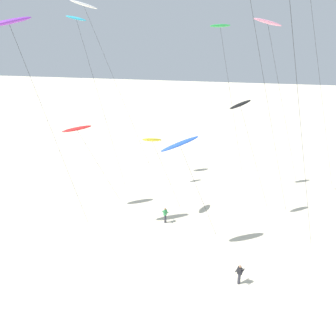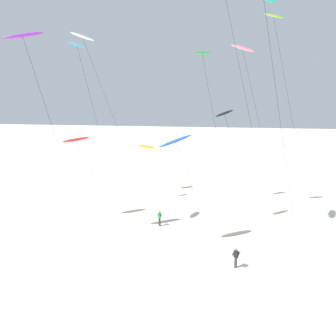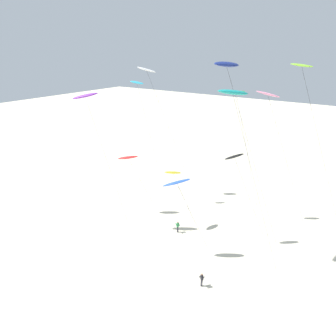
# 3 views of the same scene
# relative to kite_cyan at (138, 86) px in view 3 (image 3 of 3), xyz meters

# --- Properties ---
(ground_plane) EXTENTS (260.00, 260.00, 0.00)m
(ground_plane) POSITION_rel_kite_cyan_xyz_m (12.85, -11.24, -18.85)
(ground_plane) COLOR beige
(kite_cyan) EXTENTS (4.00, 3.82, 19.69)m
(kite_cyan) POSITION_rel_kite_cyan_xyz_m (0.00, 0.00, 0.00)
(kite_cyan) COLOR #33BFE0
(kite_cyan) RESTS_ON ground
(kite_teal) EXTENTS (6.33, 6.34, 20.80)m
(kite_teal) POSITION_rel_kite_cyan_xyz_m (19.20, -10.00, 1.45)
(kite_teal) COLOR teal
(kite_teal) RESTS_ON ground
(kite_red) EXTENTS (4.34, 4.07, 9.31)m
(kite_red) POSITION_rel_kite_cyan_xyz_m (1.03, -4.00, -9.91)
(kite_red) COLOR red
(kite_red) RESTS_ON ground
(kite_lime) EXTENTS (8.34, 7.81, 22.51)m
(kite_lime) POSITION_rel_kite_cyan_xyz_m (21.85, 3.08, 2.90)
(kite_lime) COLOR #8CD833
(kite_lime) RESTS_ON ground
(kite_green) EXTENTS (4.91, 4.65, 18.85)m
(kite_green) POSITION_rel_kite_cyan_xyz_m (14.03, 3.61, -0.50)
(kite_green) COLOR green
(kite_green) RESTS_ON ground
(kite_black) EXTENTS (4.80, 4.69, 12.26)m
(kite_black) POSITION_rel_kite_cyan_xyz_m (16.85, -2.30, -7.18)
(kite_black) COLOR black
(kite_black) RESTS_ON ground
(kite_blue) EXTENTS (4.57, 4.24, 10.34)m
(kite_blue) POSITION_rel_kite_cyan_xyz_m (12.65, -8.64, -9.20)
(kite_blue) COLOR blue
(kite_blue) RESTS_ON ground
(kite_yellow) EXTENTS (3.31, 3.75, 8.84)m
(kite_yellow) POSITION_rel_kite_cyan_xyz_m (8.84, -3.70, -10.56)
(kite_yellow) COLOR yellow
(kite_yellow) RESTS_ON ground
(kite_pink) EXTENTS (7.27, 6.59, 19.31)m
(kite_pink) POSITION_rel_kite_cyan_xyz_m (18.61, 2.34, -0.24)
(kite_pink) COLOR pink
(kite_pink) RESTS_ON ground
(kite_purple) EXTENTS (4.67, 4.30, 19.05)m
(kite_purple) POSITION_rel_kite_cyan_xyz_m (-0.27, -9.70, -0.47)
(kite_purple) COLOR purple
(kite_purple) RESTS_ON ground
(kite_white) EXTENTS (7.06, 6.70, 21.44)m
(kite_white) POSITION_rel_kite_cyan_xyz_m (-0.90, 3.44, 1.86)
(kite_white) COLOR white
(kite_white) RESTS_ON ground
(kite_navy) EXTENTS (7.26, 7.75, 22.90)m
(kite_navy) POSITION_rel_kite_cyan_xyz_m (16.38, -5.38, 3.49)
(kite_navy) COLOR navy
(kite_navy) RESTS_ON ground
(kite_flyer_nearest) EXTENTS (0.67, 0.69, 1.67)m
(kite_flyer_nearest) POSITION_rel_kite_cyan_xyz_m (10.39, -4.77, -17.96)
(kite_flyer_nearest) COLOR #33333D
(kite_flyer_nearest) RESTS_ON ground
(kite_flyer_middle) EXTENTS (0.71, 0.70, 1.67)m
(kite_flyer_middle) POSITION_rel_kite_cyan_xyz_m (18.08, -11.89, -17.96)
(kite_flyer_middle) COLOR #33333D
(kite_flyer_middle) RESTS_ON ground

